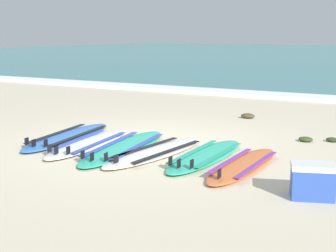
% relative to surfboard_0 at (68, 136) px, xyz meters
% --- Properties ---
extents(ground_plane, '(80.00, 80.00, 0.00)m').
position_rel_surfboard_0_xyz_m(ground_plane, '(1.40, 0.24, -0.04)').
color(ground_plane, beige).
extents(wave_foam_strip, '(80.00, 0.90, 0.11)m').
position_rel_surfboard_0_xyz_m(wave_foam_strip, '(1.40, 6.87, 0.02)').
color(wave_foam_strip, white).
rests_on(wave_foam_strip, ground).
extents(surfboard_0, '(0.98, 2.52, 0.18)m').
position_rel_surfboard_0_xyz_m(surfboard_0, '(0.00, 0.00, 0.00)').
color(surfboard_0, '#3875CC').
rests_on(surfboard_0, ground).
extents(surfboard_1, '(0.86, 2.32, 0.18)m').
position_rel_surfboard_0_xyz_m(surfboard_1, '(0.63, -0.25, 0.00)').
color(surfboard_1, white).
rests_on(surfboard_1, ground).
extents(surfboard_2, '(1.02, 2.62, 0.18)m').
position_rel_surfboard_0_xyz_m(surfboard_2, '(1.26, -0.20, -0.00)').
color(surfboard_2, '#2DB793').
rests_on(surfboard_2, ground).
extents(surfboard_3, '(0.79, 2.34, 0.18)m').
position_rel_surfboard_0_xyz_m(surfboard_3, '(1.84, -0.22, -0.00)').
color(surfboard_3, silver).
rests_on(surfboard_3, ground).
extents(surfboard_4, '(0.60, 2.22, 0.18)m').
position_rel_surfboard_0_xyz_m(surfboard_4, '(2.56, -0.07, 0.00)').
color(surfboard_4, '#2DB793').
rests_on(surfboard_4, ground).
extents(surfboard_5, '(0.52, 2.07, 0.18)m').
position_rel_surfboard_0_xyz_m(surfboard_5, '(3.20, -0.29, -0.00)').
color(surfboard_5, orange).
rests_on(surfboard_5, ground).
extents(cooler_box, '(0.54, 0.45, 0.38)m').
position_rel_surfboard_0_xyz_m(cooler_box, '(4.26, -1.07, 0.16)').
color(cooler_box, '#2D51B2').
rests_on(cooler_box, ground).
extents(beach_ball, '(0.26, 0.26, 0.26)m').
position_rel_surfboard_0_xyz_m(beach_ball, '(4.26, -0.80, 0.09)').
color(beach_ball, red).
rests_on(beach_ball, ground).
extents(seaweed_clump_near_shoreline, '(0.29, 0.23, 0.10)m').
position_rel_surfboard_0_xyz_m(seaweed_clump_near_shoreline, '(1.93, 3.35, 0.01)').
color(seaweed_clump_near_shoreline, '#4C4228').
rests_on(seaweed_clump_near_shoreline, ground).
extents(seaweed_clump_mid_sand, '(0.20, 0.16, 0.07)m').
position_rel_surfboard_0_xyz_m(seaweed_clump_mid_sand, '(3.91, 1.88, -0.00)').
color(seaweed_clump_mid_sand, '#2D381E').
rests_on(seaweed_clump_mid_sand, ground).
extents(seaweed_clump_by_the_boards, '(0.23, 0.18, 0.08)m').
position_rel_surfboard_0_xyz_m(seaweed_clump_by_the_boards, '(3.53, 1.68, 0.00)').
color(seaweed_clump_by_the_boards, '#384723').
rests_on(seaweed_clump_by_the_boards, ground).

